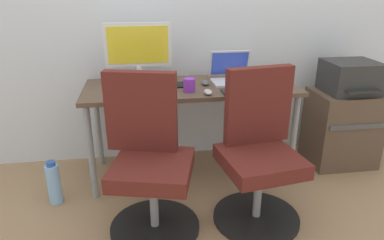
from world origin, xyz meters
TOP-DOWN VIEW (x-y plane):
  - ground_plane at (0.00, 0.00)m, footprint 5.28×5.28m
  - desk at (0.00, 0.00)m, footprint 1.53×0.59m
  - office_chair_left at (-0.33, -0.60)m, footprint 0.54×0.54m
  - office_chair_right at (0.33, -0.60)m, footprint 0.54×0.54m
  - side_cabinet at (1.24, 0.00)m, footprint 0.51×0.42m
  - printer at (1.24, -0.00)m, footprint 0.38×0.40m
  - water_bottle_on_floor at (-0.97, -0.27)m, footprint 0.09×0.09m
  - desktop_monitor at (-0.36, 0.15)m, footprint 0.48×0.18m
  - open_laptop at (0.32, 0.07)m, footprint 0.31×0.28m
  - keyboard_by_monitor at (-0.37, -0.19)m, footprint 0.34×0.12m
  - keyboard_by_laptop at (0.35, -0.22)m, footprint 0.34×0.12m
  - mouse_by_monitor at (0.11, 0.01)m, footprint 0.06×0.10m
  - mouse_by_laptop at (0.08, -0.23)m, footprint 0.06×0.10m
  - coffee_mug at (-0.03, -0.15)m, footprint 0.08×0.08m
  - pen_cup at (-0.43, -0.04)m, footprint 0.07×0.07m
  - phone_near_monitor at (-0.07, 0.02)m, footprint 0.07×0.14m
  - phone_near_laptop at (0.67, 0.16)m, footprint 0.07×0.14m

SIDE VIEW (x-z plane):
  - ground_plane at x=0.00m, z-range 0.00..0.00m
  - water_bottle_on_floor at x=-0.97m, z-range -0.01..0.30m
  - side_cabinet at x=1.24m, z-range 0.00..0.61m
  - office_chair_left at x=-0.33m, z-range -0.05..0.89m
  - office_chair_right at x=0.33m, z-range -0.05..0.89m
  - desk at x=0.00m, z-range 0.28..0.99m
  - phone_near_monitor at x=-0.07m, z-range 0.71..0.72m
  - phone_near_laptop at x=0.67m, z-range 0.71..0.72m
  - keyboard_by_monitor at x=-0.37m, z-range 0.71..0.72m
  - keyboard_by_laptop at x=0.35m, z-range 0.71..0.72m
  - mouse_by_monitor at x=0.11m, z-range 0.71..0.74m
  - mouse_by_laptop at x=0.08m, z-range 0.71..0.74m
  - printer at x=1.24m, z-range 0.60..0.84m
  - coffee_mug at x=-0.03m, z-range 0.71..0.80m
  - pen_cup at x=-0.43m, z-range 0.71..0.81m
  - open_laptop at x=0.32m, z-range 0.65..0.87m
  - desktop_monitor at x=-0.36m, z-range 0.74..1.17m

